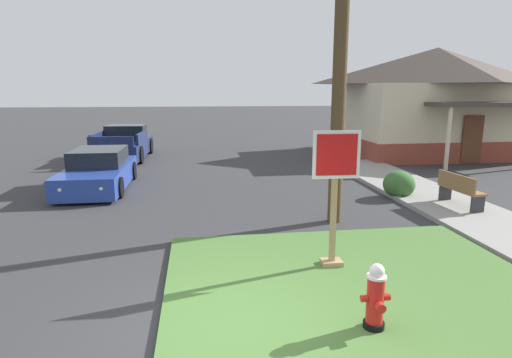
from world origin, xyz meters
name	(u,v)px	position (x,y,z in m)	size (l,w,h in m)	color
ground_plane	(232,336)	(0.00, 0.00, 0.00)	(160.00, 160.00, 0.00)	#333335
grass_corner_patch	(352,280)	(2.07, 1.27, 0.04)	(6.00, 4.66, 0.08)	#477033
sidewalk_strip	(454,207)	(6.27, 5.02, 0.06)	(2.20, 15.01, 0.12)	gray
fire_hydrant	(375,298)	(1.82, -0.19, 0.49)	(0.38, 0.34, 0.87)	black
stop_sign	(334,199)	(1.91, 1.82, 1.28)	(0.81, 0.29, 2.36)	#A3845B
manhole_cover	(232,270)	(0.17, 2.01, 0.01)	(0.70, 0.70, 0.02)	black
parked_sedan_blue	(99,172)	(-3.50, 8.93, 0.54)	(1.91, 4.36, 1.25)	#233D93
pickup_truck_navy	(124,145)	(-3.70, 15.14, 0.62)	(2.26, 5.15, 1.48)	#19234C
street_bench	(459,189)	(6.34, 4.96, 0.58)	(0.50, 1.45, 0.85)	brown
corner_house	(434,100)	(11.19, 14.70, 2.61)	(8.80, 7.89, 5.09)	brown
shrub_by_curb	(399,184)	(5.42, 6.43, 0.40)	(0.91, 0.91, 0.80)	#37632E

